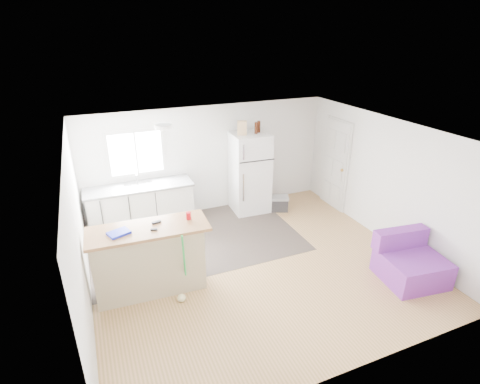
{
  "coord_description": "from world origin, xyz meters",
  "views": [
    {
      "loc": [
        -2.42,
        -5.06,
        3.89
      ],
      "look_at": [
        -0.0,
        0.7,
        1.14
      ],
      "focal_mm": 28.0,
      "sensor_mm": 36.0,
      "label": 1
    }
  ],
  "objects_px": {
    "kitchen_cabinets": "(141,207)",
    "bottle_left": "(256,128)",
    "cleaner_jug": "(172,279)",
    "cardboard_box": "(242,128)",
    "peninsula": "(149,259)",
    "refrigerator": "(250,173)",
    "purple_seat": "(410,263)",
    "cooler": "(278,203)",
    "red_cup": "(189,216)",
    "blue_tray": "(119,233)",
    "bottle_right": "(259,127)",
    "mop": "(183,287)"
  },
  "relations": [
    {
      "from": "kitchen_cabinets",
      "to": "bottle_left",
      "type": "relative_size",
      "value": 8.65
    },
    {
      "from": "cleaner_jug",
      "to": "cardboard_box",
      "type": "xyz_separation_m",
      "value": [
        2.12,
        2.07,
        1.83
      ]
    },
    {
      "from": "peninsula",
      "to": "cardboard_box",
      "type": "bearing_deg",
      "value": 42.51
    },
    {
      "from": "refrigerator",
      "to": "cardboard_box",
      "type": "distance_m",
      "value": 1.08
    },
    {
      "from": "kitchen_cabinets",
      "to": "purple_seat",
      "type": "xyz_separation_m",
      "value": [
        3.83,
        -3.5,
        -0.2
      ]
    },
    {
      "from": "cooler",
      "to": "red_cup",
      "type": "xyz_separation_m",
      "value": [
        -2.56,
        -1.72,
        1.0
      ]
    },
    {
      "from": "cardboard_box",
      "to": "bottle_left",
      "type": "relative_size",
      "value": 1.2
    },
    {
      "from": "peninsula",
      "to": "cleaner_jug",
      "type": "distance_m",
      "value": 0.54
    },
    {
      "from": "peninsula",
      "to": "purple_seat",
      "type": "height_order",
      "value": "peninsula"
    },
    {
      "from": "purple_seat",
      "to": "blue_tray",
      "type": "xyz_separation_m",
      "value": [
        -4.43,
        1.35,
        0.85
      ]
    },
    {
      "from": "refrigerator",
      "to": "red_cup",
      "type": "distance_m",
      "value": 2.84
    },
    {
      "from": "cooler",
      "to": "blue_tray",
      "type": "xyz_separation_m",
      "value": [
        -3.63,
        -1.78,
        0.96
      ]
    },
    {
      "from": "cooler",
      "to": "cardboard_box",
      "type": "relative_size",
      "value": 1.79
    },
    {
      "from": "red_cup",
      "to": "peninsula",
      "type": "bearing_deg",
      "value": -177.56
    },
    {
      "from": "kitchen_cabinets",
      "to": "refrigerator",
      "type": "relative_size",
      "value": 1.2
    },
    {
      "from": "bottle_left",
      "to": "bottle_right",
      "type": "relative_size",
      "value": 1.0
    },
    {
      "from": "red_cup",
      "to": "bottle_right",
      "type": "bearing_deg",
      "value": 43.22
    },
    {
      "from": "kitchen_cabinets",
      "to": "red_cup",
      "type": "height_order",
      "value": "kitchen_cabinets"
    },
    {
      "from": "cooler",
      "to": "bottle_right",
      "type": "xyz_separation_m",
      "value": [
        -0.38,
        0.33,
        1.76
      ]
    },
    {
      "from": "peninsula",
      "to": "blue_tray",
      "type": "relative_size",
      "value": 6.19
    },
    {
      "from": "kitchen_cabinets",
      "to": "peninsula",
      "type": "relative_size",
      "value": 1.16
    },
    {
      "from": "purple_seat",
      "to": "bottle_left",
      "type": "distance_m",
      "value": 3.97
    },
    {
      "from": "mop",
      "to": "blue_tray",
      "type": "xyz_separation_m",
      "value": [
        -0.79,
        0.42,
        0.91
      ]
    },
    {
      "from": "bottle_left",
      "to": "bottle_right",
      "type": "distance_m",
      "value": 0.12
    },
    {
      "from": "kitchen_cabinets",
      "to": "cleaner_jug",
      "type": "relative_size",
      "value": 7.28
    },
    {
      "from": "cooler",
      "to": "peninsula",
      "type": "bearing_deg",
      "value": -129.16
    },
    {
      "from": "cooler",
      "to": "cleaner_jug",
      "type": "relative_size",
      "value": 1.81
    },
    {
      "from": "cooler",
      "to": "bottle_right",
      "type": "height_order",
      "value": "bottle_right"
    },
    {
      "from": "kitchen_cabinets",
      "to": "cleaner_jug",
      "type": "bearing_deg",
      "value": -85.8
    },
    {
      "from": "kitchen_cabinets",
      "to": "blue_tray",
      "type": "xyz_separation_m",
      "value": [
        -0.6,
        -2.15,
        0.65
      ]
    },
    {
      "from": "peninsula",
      "to": "red_cup",
      "type": "distance_m",
      "value": 0.91
    },
    {
      "from": "cleaner_jug",
      "to": "purple_seat",
      "type": "bearing_deg",
      "value": -42.06
    },
    {
      "from": "red_cup",
      "to": "bottle_left",
      "type": "bearing_deg",
      "value": 43.49
    },
    {
      "from": "cleaner_jug",
      "to": "mop",
      "type": "distance_m",
      "value": 0.42
    },
    {
      "from": "cardboard_box",
      "to": "peninsula",
      "type": "bearing_deg",
      "value": -140.38
    },
    {
      "from": "cooler",
      "to": "mop",
      "type": "bearing_deg",
      "value": -119.87
    },
    {
      "from": "cleaner_jug",
      "to": "bottle_left",
      "type": "xyz_separation_m",
      "value": [
        2.44,
        2.05,
        1.8
      ]
    },
    {
      "from": "kitchen_cabinets",
      "to": "cleaner_jug",
      "type": "height_order",
      "value": "kitchen_cabinets"
    },
    {
      "from": "refrigerator",
      "to": "cleaner_jug",
      "type": "distance_m",
      "value": 3.24
    },
    {
      "from": "bottle_left",
      "to": "blue_tray",
      "type": "bearing_deg",
      "value": -147.23
    },
    {
      "from": "blue_tray",
      "to": "bottle_right",
      "type": "xyz_separation_m",
      "value": [
        3.25,
        2.1,
        0.79
      ]
    },
    {
      "from": "peninsula",
      "to": "refrigerator",
      "type": "relative_size",
      "value": 1.03
    },
    {
      "from": "peninsula",
      "to": "cooler",
      "type": "height_order",
      "value": "peninsula"
    },
    {
      "from": "cooler",
      "to": "red_cup",
      "type": "bearing_deg",
      "value": -123.64
    },
    {
      "from": "red_cup",
      "to": "refrigerator",
      "type": "bearing_deg",
      "value": 45.88
    },
    {
      "from": "refrigerator",
      "to": "blue_tray",
      "type": "xyz_separation_m",
      "value": [
        -3.04,
        -2.09,
        0.23
      ]
    },
    {
      "from": "purple_seat",
      "to": "cleaner_jug",
      "type": "xyz_separation_m",
      "value": [
        -3.72,
        1.33,
        -0.16
      ]
    },
    {
      "from": "peninsula",
      "to": "mop",
      "type": "height_order",
      "value": "mop"
    },
    {
      "from": "blue_tray",
      "to": "bottle_left",
      "type": "relative_size",
      "value": 1.2
    },
    {
      "from": "cooler",
      "to": "cardboard_box",
      "type": "xyz_separation_m",
      "value": [
        -0.8,
        0.27,
        1.78
      ]
    }
  ]
}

